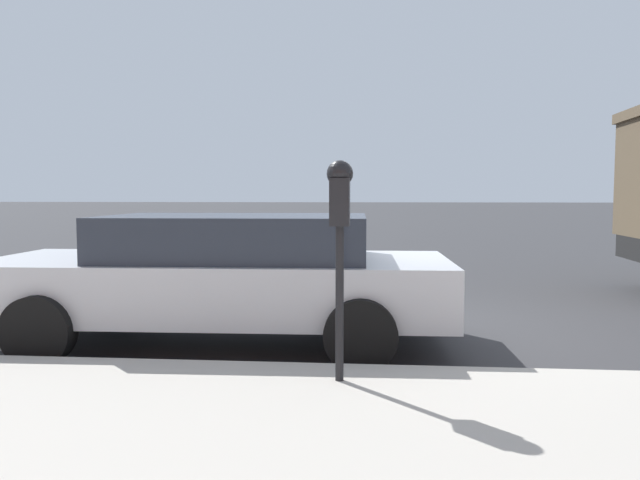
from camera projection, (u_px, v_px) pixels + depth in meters
ground_plane at (387, 327)px, 7.16m from camera, size 220.00×220.00×0.00m
parking_meter at (340, 213)px, 4.46m from camera, size 0.21×0.19×1.60m
car_silver at (224, 274)px, 6.31m from camera, size 2.15×4.65×1.32m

